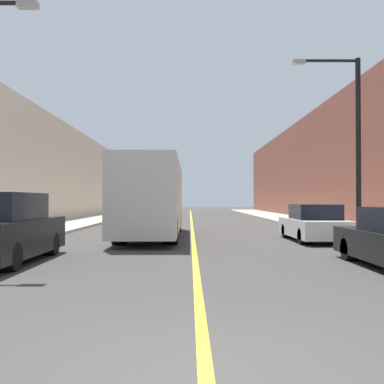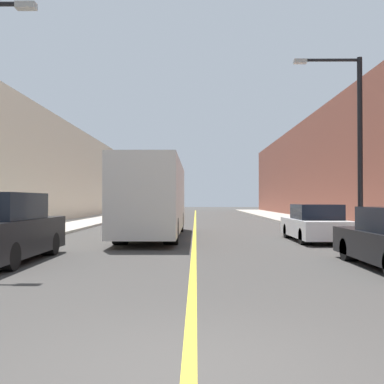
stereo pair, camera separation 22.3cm
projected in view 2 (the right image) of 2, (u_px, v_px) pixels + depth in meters
name	position (u px, v px, depth m)	size (l,w,h in m)	color
ground_plane	(189.00, 376.00, 4.26)	(200.00, 200.00, 0.00)	#3F3D3A
sidewalk_left	(90.00, 221.00, 34.32)	(3.73, 72.00, 0.14)	#B2AA9E
sidewalk_right	(301.00, 221.00, 34.18)	(3.73, 72.00, 0.14)	#B2AA9E
building_row_left	(40.00, 171.00, 34.42)	(4.00, 72.00, 7.75)	beige
building_row_right	(351.00, 163.00, 34.22)	(4.00, 72.00, 8.99)	brown
road_center_line	(195.00, 222.00, 34.25)	(0.16, 72.00, 0.01)	gold
bus	(154.00, 197.00, 20.10)	(2.42, 10.78, 3.32)	silver
parked_suv_left	(2.00, 230.00, 11.99)	(1.91, 4.92, 1.86)	black
car_right_mid	(315.00, 225.00, 18.07)	(1.87, 4.71, 1.49)	silver
street_lamp_right	(354.00, 134.00, 17.53)	(2.68, 0.24, 7.12)	black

